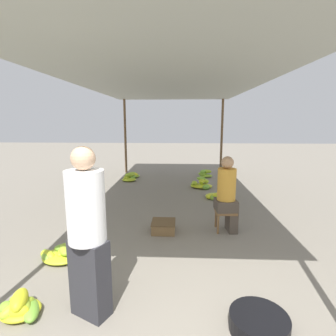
{
  "coord_description": "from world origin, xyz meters",
  "views": [
    {
      "loc": [
        0.23,
        -1.41,
        1.82
      ],
      "look_at": [
        0.0,
        3.72,
        0.88
      ],
      "focal_mm": 28.0,
      "sensor_mm": 36.0,
      "label": 1
    }
  ],
  "objects_px": {
    "banana_pile_left_1": "(129,178)",
    "banana_pile_left_2": "(60,254)",
    "vendor_seated": "(227,193)",
    "banana_pile_left_0": "(21,307)",
    "crate_near": "(164,226)",
    "banana_pile_right_0": "(216,196)",
    "banana_pile_right_2": "(201,184)",
    "banana_pile_left_3": "(134,175)",
    "stool": "(225,214)",
    "banana_pile_right_1": "(205,174)",
    "vendor_foreground": "(87,231)",
    "basin_black": "(259,323)"
  },
  "relations": [
    {
      "from": "banana_pile_left_1",
      "to": "banana_pile_left_2",
      "type": "xyz_separation_m",
      "value": [
        -0.04,
        -4.57,
        -0.01
      ]
    },
    {
      "from": "vendor_seated",
      "to": "banana_pile_left_0",
      "type": "bearing_deg",
      "value": -137.97
    },
    {
      "from": "banana_pile_left_1",
      "to": "crate_near",
      "type": "relative_size",
      "value": 1.1
    },
    {
      "from": "banana_pile_left_2",
      "to": "banana_pile_right_0",
      "type": "distance_m",
      "value": 3.79
    },
    {
      "from": "banana_pile_right_0",
      "to": "banana_pile_right_2",
      "type": "relative_size",
      "value": 0.94
    },
    {
      "from": "banana_pile_left_3",
      "to": "stool",
      "type": "bearing_deg",
      "value": -61.32
    },
    {
      "from": "banana_pile_left_1",
      "to": "banana_pile_right_2",
      "type": "relative_size",
      "value": 0.7
    },
    {
      "from": "stool",
      "to": "banana_pile_left_0",
      "type": "bearing_deg",
      "value": -137.73
    },
    {
      "from": "banana_pile_right_1",
      "to": "crate_near",
      "type": "bearing_deg",
      "value": -104.15
    },
    {
      "from": "banana_pile_left_1",
      "to": "crate_near",
      "type": "height_order",
      "value": "banana_pile_left_1"
    },
    {
      "from": "banana_pile_right_0",
      "to": "banana_pile_right_1",
      "type": "xyz_separation_m",
      "value": [
        -0.04,
        2.36,
        0.05
      ]
    },
    {
      "from": "banana_pile_left_0",
      "to": "banana_pile_left_2",
      "type": "xyz_separation_m",
      "value": [
        -0.09,
        1.01,
        -0.01
      ]
    },
    {
      "from": "banana_pile_right_0",
      "to": "banana_pile_right_2",
      "type": "distance_m",
      "value": 1.03
    },
    {
      "from": "vendor_foreground",
      "to": "banana_pile_right_2",
      "type": "height_order",
      "value": "vendor_foreground"
    },
    {
      "from": "vendor_seated",
      "to": "crate_near",
      "type": "distance_m",
      "value": 1.18
    },
    {
      "from": "basin_black",
      "to": "banana_pile_left_1",
      "type": "bearing_deg",
      "value": 111.53
    },
    {
      "from": "banana_pile_left_1",
      "to": "banana_pile_left_3",
      "type": "xyz_separation_m",
      "value": [
        0.06,
        0.57,
        -0.02
      ]
    },
    {
      "from": "banana_pile_left_2",
      "to": "banana_pile_left_3",
      "type": "distance_m",
      "value": 5.14
    },
    {
      "from": "vendor_foreground",
      "to": "vendor_seated",
      "type": "height_order",
      "value": "vendor_foreground"
    },
    {
      "from": "banana_pile_left_0",
      "to": "vendor_foreground",
      "type": "bearing_deg",
      "value": 4.7
    },
    {
      "from": "banana_pile_left_3",
      "to": "banana_pile_right_2",
      "type": "distance_m",
      "value": 2.43
    },
    {
      "from": "banana_pile_right_0",
      "to": "basin_black",
      "type": "bearing_deg",
      "value": -92.4
    },
    {
      "from": "banana_pile_right_1",
      "to": "banana_pile_left_3",
      "type": "bearing_deg",
      "value": -177.06
    },
    {
      "from": "banana_pile_left_2",
      "to": "banana_pile_left_3",
      "type": "xyz_separation_m",
      "value": [
        0.1,
        5.14,
        -0.01
      ]
    },
    {
      "from": "banana_pile_left_2",
      "to": "banana_pile_right_0",
      "type": "xyz_separation_m",
      "value": [
        2.45,
        2.89,
        -0.02
      ]
    },
    {
      "from": "stool",
      "to": "banana_pile_left_2",
      "type": "relative_size",
      "value": 0.59
    },
    {
      "from": "stool",
      "to": "banana_pile_left_2",
      "type": "bearing_deg",
      "value": -156.14
    },
    {
      "from": "stool",
      "to": "crate_near",
      "type": "height_order",
      "value": "stool"
    },
    {
      "from": "banana_pile_right_0",
      "to": "banana_pile_right_2",
      "type": "bearing_deg",
      "value": 105.25
    },
    {
      "from": "banana_pile_left_1",
      "to": "banana_pile_right_1",
      "type": "bearing_deg",
      "value": 16.18
    },
    {
      "from": "stool",
      "to": "crate_near",
      "type": "xyz_separation_m",
      "value": [
        -1.03,
        -0.1,
        -0.2
      ]
    },
    {
      "from": "stool",
      "to": "banana_pile_left_3",
      "type": "relative_size",
      "value": 0.66
    },
    {
      "from": "basin_black",
      "to": "banana_pile_left_2",
      "type": "relative_size",
      "value": 0.86
    },
    {
      "from": "stool",
      "to": "banana_pile_right_0",
      "type": "xyz_separation_m",
      "value": [
        0.1,
        1.86,
        -0.23
      ]
    },
    {
      "from": "banana_pile_left_1",
      "to": "banana_pile_right_2",
      "type": "xyz_separation_m",
      "value": [
        2.13,
        -0.69,
        0.01
      ]
    },
    {
      "from": "vendor_foreground",
      "to": "banana_pile_right_0",
      "type": "xyz_separation_m",
      "value": [
        1.7,
        3.85,
        -0.77
      ]
    },
    {
      "from": "banana_pile_right_0",
      "to": "banana_pile_right_1",
      "type": "bearing_deg",
      "value": 91.01
    },
    {
      "from": "vendor_seated",
      "to": "banana_pile_left_1",
      "type": "bearing_deg",
      "value": 123.23
    },
    {
      "from": "vendor_foreground",
      "to": "basin_black",
      "type": "bearing_deg",
      "value": -5.2
    },
    {
      "from": "basin_black",
      "to": "banana_pile_left_0",
      "type": "xyz_separation_m",
      "value": [
        -2.19,
        0.08,
        0.01
      ]
    },
    {
      "from": "banana_pile_left_2",
      "to": "banana_pile_left_3",
      "type": "bearing_deg",
      "value": 88.89
    },
    {
      "from": "banana_pile_left_0",
      "to": "banana_pile_right_1",
      "type": "height_order",
      "value": "banana_pile_right_1"
    },
    {
      "from": "vendor_seated",
      "to": "crate_near",
      "type": "xyz_separation_m",
      "value": [
        -1.04,
        -0.1,
        -0.55
      ]
    },
    {
      "from": "banana_pile_right_0",
      "to": "crate_near",
      "type": "distance_m",
      "value": 2.26
    },
    {
      "from": "vendor_foreground",
      "to": "banana_pile_right_2",
      "type": "relative_size",
      "value": 2.63
    },
    {
      "from": "vendor_foreground",
      "to": "banana_pile_left_2",
      "type": "relative_size",
      "value": 2.67
    },
    {
      "from": "basin_black",
      "to": "stool",
      "type": "bearing_deg",
      "value": 88.31
    },
    {
      "from": "banana_pile_right_0",
      "to": "banana_pile_right_1",
      "type": "distance_m",
      "value": 2.36
    },
    {
      "from": "banana_pile_left_3",
      "to": "banana_pile_left_1",
      "type": "bearing_deg",
      "value": -95.62
    },
    {
      "from": "vendor_foreground",
      "to": "banana_pile_left_3",
      "type": "height_order",
      "value": "vendor_foreground"
    }
  ]
}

